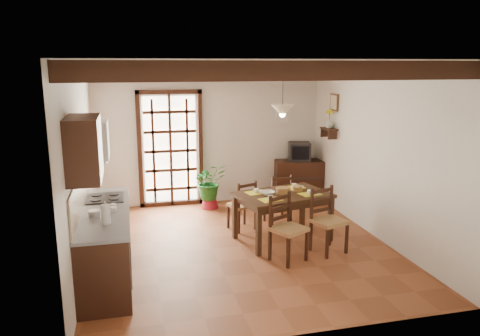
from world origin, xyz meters
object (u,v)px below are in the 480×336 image
object	(u,v)px
chair_far_left	(242,214)
chair_far_right	(278,208)
pendant_lamp	(282,109)
crt_tv	(300,151)
chair_near_left	(288,240)
potted_plant	(209,180)
chair_near_right	(328,232)
sideboard	(299,180)
dining_table	(283,199)
kitchen_counter	(106,243)

from	to	relation	value
chair_far_left	chair_far_right	world-z (taller)	chair_far_right
chair_far_left	pendant_lamp	bearing A→B (deg)	112.96
chair_far_right	crt_tv	world-z (taller)	crt_tv
chair_near_left	potted_plant	size ratio (longest dim) A/B	0.52
chair_far_left	pendant_lamp	size ratio (longest dim) A/B	1.01
chair_near_right	sideboard	size ratio (longest dim) A/B	1.00
chair_near_left	chair_far_left	size ratio (longest dim) A/B	1.12
dining_table	chair_near_right	xyz separation A→B (m)	(0.50, -0.63, -0.37)
dining_table	chair_near_right	bearing A→B (deg)	-64.02
chair_far_right	crt_tv	bearing A→B (deg)	-131.22
kitchen_counter	chair_far_left	world-z (taller)	kitchen_counter
chair_far_right	dining_table	bearing A→B (deg)	69.61
chair_near_left	kitchen_counter	bearing A→B (deg)	151.16
potted_plant	crt_tv	bearing A→B (deg)	4.68
kitchen_counter	chair_near_right	xyz separation A→B (m)	(3.19, 0.09, -0.17)
kitchen_counter	chair_near_right	world-z (taller)	kitchen_counter
chair_near_left	chair_near_right	size ratio (longest dim) A/B	0.99
crt_tv	potted_plant	bearing A→B (deg)	-161.79
chair_far_left	chair_far_right	bearing A→B (deg)	172.09
potted_plant	sideboard	bearing A→B (deg)	4.86
chair_far_right	pendant_lamp	xyz separation A→B (m)	(-0.18, -0.68, 1.80)
chair_near_right	pendant_lamp	bearing A→B (deg)	106.49
sideboard	potted_plant	bearing A→B (deg)	-165.86
potted_plant	chair_near_left	bearing A→B (deg)	-76.79
crt_tv	pendant_lamp	distance (m)	2.51
dining_table	chair_far_left	size ratio (longest dim) A/B	1.85
kitchen_counter	chair_near_left	distance (m)	2.50
chair_near_left	potted_plant	bearing A→B (deg)	75.93
chair_near_left	crt_tv	size ratio (longest dim) A/B	1.93
chair_far_right	chair_far_left	bearing A→B (deg)	5.51
chair_far_left	sideboard	bearing A→B (deg)	-157.47
crt_tv	sideboard	bearing A→B (deg)	103.53
kitchen_counter	sideboard	xyz separation A→B (m)	(3.75, 2.83, -0.06)
sideboard	crt_tv	distance (m)	0.60
chair_near_right	pendant_lamp	distance (m)	1.98
chair_near_left	crt_tv	xyz separation A→B (m)	(1.26, 2.89, 0.72)
chair_near_right	crt_tv	distance (m)	2.88
chair_near_right	sideboard	xyz separation A→B (m)	(0.56, 2.73, 0.11)
dining_table	potted_plant	bearing A→B (deg)	100.23
chair_near_right	potted_plant	world-z (taller)	potted_plant
dining_table	crt_tv	bearing A→B (deg)	50.20
sideboard	crt_tv	xyz separation A→B (m)	(0.00, -0.01, 0.60)
kitchen_counter	chair_near_right	bearing A→B (deg)	1.63
dining_table	chair_near_left	world-z (taller)	chair_near_left
dining_table	crt_tv	distance (m)	2.38
sideboard	chair_far_left	bearing A→B (deg)	-127.49
kitchen_counter	chair_near_right	size ratio (longest dim) A/B	2.32
chair_near_left	chair_far_right	bearing A→B (deg)	49.44
crt_tv	potted_plant	xyz separation A→B (m)	(-1.90, -0.16, -0.45)
crt_tv	chair_far_right	bearing A→B (deg)	-110.41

